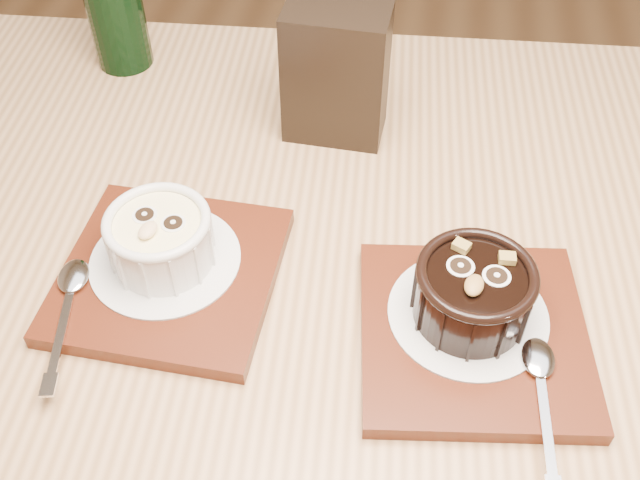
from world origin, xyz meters
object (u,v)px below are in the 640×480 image
at_px(tray_left, 170,275).
at_px(condiment_stand, 336,74).
at_px(table, 333,347).
at_px(ramekin_dark, 474,291).
at_px(ramekin_white, 160,237).
at_px(tray_right, 473,335).

bearing_deg(tray_left, condiment_stand, 63.60).
bearing_deg(tray_left, table, 5.82).
distance_m(table, condiment_stand, 0.27).
relative_size(table, tray_left, 6.94).
distance_m(tray_left, condiment_stand, 0.26).
bearing_deg(condiment_stand, ramekin_dark, -58.65).
bearing_deg(ramekin_white, table, 13.74).
bearing_deg(tray_left, ramekin_white, 120.69).
height_order(tray_right, condiment_stand, condiment_stand).
distance_m(ramekin_white, condiment_stand, 0.25).
xyz_separation_m(tray_left, tray_right, (0.26, -0.02, 0.00)).
height_order(tray_left, ramekin_white, ramekin_white).
distance_m(ramekin_dark, condiment_stand, 0.27).
relative_size(table, ramekin_white, 13.98).
xyz_separation_m(ramekin_white, tray_right, (0.27, -0.03, -0.04)).
height_order(tray_left, ramekin_dark, ramekin_dark).
bearing_deg(tray_right, table, 162.23).
xyz_separation_m(tray_left, ramekin_white, (-0.01, 0.01, 0.04)).
bearing_deg(table, ramekin_white, -177.88).
relative_size(table, condiment_stand, 8.92).
bearing_deg(tray_right, ramekin_dark, 111.98).
bearing_deg(tray_left, ramekin_dark, -2.04).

